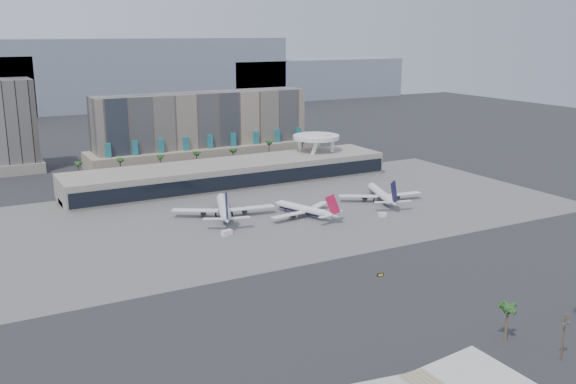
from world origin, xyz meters
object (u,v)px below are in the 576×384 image
airliner_left (224,208)px  taxiway_sign (380,275)px  service_vehicle_a (227,233)px  service_vehicle_b (382,215)px  utility_pole (564,333)px  airliner_right (381,194)px  airliner_centre (304,209)px

airliner_left → taxiway_sign: size_ratio=19.20×
airliner_left → service_vehicle_a: airliner_left is taller
service_vehicle_a → service_vehicle_b: service_vehicle_a is taller
utility_pole → service_vehicle_a: 133.65m
utility_pole → service_vehicle_a: utility_pole is taller
airliner_right → taxiway_sign: bearing=-108.0°
airliner_centre → airliner_right: (44.02, 4.22, 0.42)m
service_vehicle_b → taxiway_sign: (-42.14, -55.63, -0.36)m
airliner_right → service_vehicle_a: bearing=-152.9°
airliner_left → airliner_right: 75.73m
taxiway_sign → airliner_left: bearing=103.9°
utility_pole → airliner_centre: bearing=87.2°
utility_pole → service_vehicle_b: bearing=73.4°
airliner_left → service_vehicle_b: size_ratio=12.92×
airliner_centre → airliner_right: bearing=-14.6°
service_vehicle_a → taxiway_sign: (27.14, -63.75, -0.54)m
service_vehicle_b → taxiway_sign: service_vehicle_b is taller
airliner_centre → airliner_right: airliner_right is taller
airliner_left → airliner_right: airliner_left is taller
service_vehicle_b → taxiway_sign: size_ratio=1.49×
airliner_left → taxiway_sign: 89.80m
airliner_centre → service_vehicle_b: (29.48, -16.39, -2.31)m
utility_pole → service_vehicle_a: bearing=104.4°
airliner_centre → service_vehicle_a: bearing=171.7°
airliner_left → service_vehicle_a: 25.93m
utility_pole → airliner_left: size_ratio=0.27×
airliner_centre → utility_pole: bearing=-112.8°
airliner_right → service_vehicle_b: size_ratio=11.66×
airliner_left → airliner_centre: bearing=-8.0°
airliner_right → airliner_centre: bearing=-155.9°
airliner_centre → airliner_right: size_ratio=0.88×
utility_pole → taxiway_sign: utility_pole is taller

